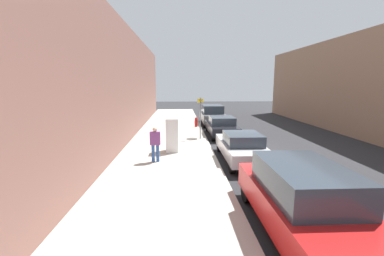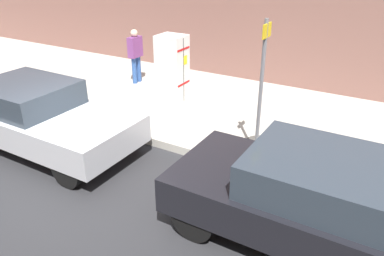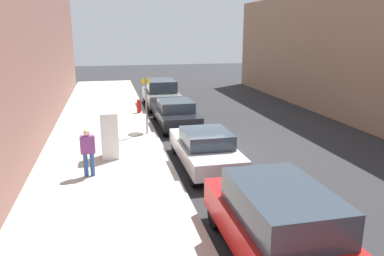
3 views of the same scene
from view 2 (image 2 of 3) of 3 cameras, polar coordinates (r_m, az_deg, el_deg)
name	(u,v)px [view 2 (image 2 of 3)]	position (r m, az deg, el deg)	size (l,w,h in m)	color
ground_plane	(83,173)	(7.42, -16.32, -6.53)	(80.00, 80.00, 0.00)	#28282B
sidewalk_slab	(189,102)	(10.10, -0.51, 3.95)	(4.76, 44.00, 0.18)	#B2ADA0
discarded_refrigerator	(172,69)	(9.75, -3.03, 9.01)	(0.62, 0.70, 1.72)	white
manhole_cover	(262,143)	(7.89, 10.57, -2.27)	(0.70, 0.70, 0.02)	#47443F
street_sign_post	(261,84)	(6.83, 10.53, 6.55)	(0.36, 0.07, 2.61)	slate
pedestrian_walking_far	(135,53)	(11.28, -8.62, 11.27)	(0.45, 0.22, 1.57)	#2D5193
parked_sedan_silver	(35,115)	(8.45, -22.85, 1.89)	(1.80, 4.52, 1.38)	silver
parked_sedan_dark	(331,204)	(5.48, 20.49, -10.85)	(1.84, 4.63, 1.38)	black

